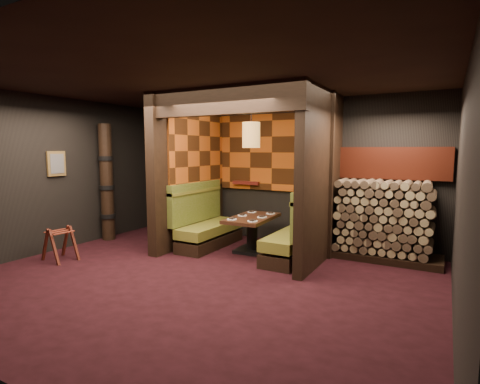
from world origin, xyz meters
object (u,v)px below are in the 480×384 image
object	(u,v)px
firewood_stack	(388,221)
booth_bench_left	(206,226)
booth_bench_right	(298,237)
totem_column	(107,183)
pendant_lamp	(251,135)
luggage_rack	(60,243)
dining_table	(252,229)

from	to	relation	value
firewood_stack	booth_bench_left	bearing A→B (deg)	-167.83
booth_bench_left	booth_bench_right	bearing A→B (deg)	0.00
booth_bench_right	totem_column	bearing A→B (deg)	-172.14
booth_bench_left	pendant_lamp	world-z (taller)	pendant_lamp
booth_bench_left	booth_bench_right	size ratio (longest dim) A/B	1.00
luggage_rack	booth_bench_left	bearing A→B (deg)	50.81
booth_bench_left	dining_table	bearing A→B (deg)	2.80
booth_bench_left	firewood_stack	bearing A→B (deg)	12.17
totem_column	pendant_lamp	bearing A→B (deg)	10.09
luggage_rack	totem_column	bearing A→B (deg)	107.50
booth_bench_left	pendant_lamp	bearing A→B (deg)	-0.08
booth_bench_left	dining_table	xyz separation A→B (m)	(1.00, 0.05, 0.03)
booth_bench_left	booth_bench_right	xyz separation A→B (m)	(1.89, 0.00, 0.00)
booth_bench_right	firewood_stack	world-z (taller)	firewood_stack
dining_table	luggage_rack	bearing A→B (deg)	-142.03
booth_bench_left	booth_bench_right	world-z (taller)	same
booth_bench_left	firewood_stack	size ratio (longest dim) A/B	0.92
firewood_stack	booth_bench_right	bearing A→B (deg)	-152.65
booth_bench_right	dining_table	distance (m)	0.90
dining_table	totem_column	world-z (taller)	totem_column
booth_bench_right	pendant_lamp	distance (m)	1.95
pendant_lamp	firewood_stack	distance (m)	2.77
dining_table	booth_bench_left	bearing A→B (deg)	-177.20
pendant_lamp	totem_column	xyz separation A→B (m)	(-3.08, -0.55, -0.95)
dining_table	pendant_lamp	world-z (taller)	pendant_lamp
dining_table	firewood_stack	distance (m)	2.36
pendant_lamp	luggage_rack	world-z (taller)	pendant_lamp
booth_bench_right	totem_column	distance (m)	4.10
booth_bench_left	booth_bench_right	distance (m)	1.89
dining_table	firewood_stack	bearing A→B (deg)	16.14
luggage_rack	pendant_lamp	bearing A→B (deg)	37.28
dining_table	luggage_rack	size ratio (longest dim) A/B	2.11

